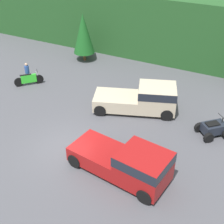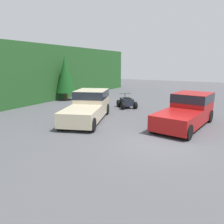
# 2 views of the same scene
# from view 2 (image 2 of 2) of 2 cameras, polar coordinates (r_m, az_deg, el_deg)

# --- Properties ---
(ground_plane) EXTENTS (80.00, 80.00, 0.00)m
(ground_plane) POSITION_cam_2_polar(r_m,az_deg,el_deg) (10.57, 12.15, -8.12)
(ground_plane) COLOR #4C4C51
(tree_mid_left) EXTENTS (1.96, 1.96, 4.45)m
(tree_mid_left) POSITION_cam_2_polar(r_m,az_deg,el_deg) (23.00, -12.11, 9.55)
(tree_mid_left) COLOR brown
(tree_mid_left) RESTS_ON ground_plane
(pickup_truck_red) EXTENTS (5.49, 2.83, 1.88)m
(pickup_truck_red) POSITION_cam_2_polar(r_m,az_deg,el_deg) (14.00, 19.17, 0.70)
(pickup_truck_red) COLOR maroon
(pickup_truck_red) RESTS_ON ground_plane
(pickup_truck_second) EXTENTS (5.75, 3.76, 1.88)m
(pickup_truck_second) POSITION_cam_2_polar(r_m,az_deg,el_deg) (14.76, -6.13, 1.90)
(pickup_truck_second) COLOR beige
(pickup_truck_second) RESTS_ON ground_plane
(quad_atv) EXTENTS (2.23, 2.22, 1.17)m
(quad_atv) POSITION_cam_2_polar(r_m,az_deg,el_deg) (18.66, 3.87, 2.51)
(quad_atv) COLOR black
(quad_atv) RESTS_ON ground_plane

